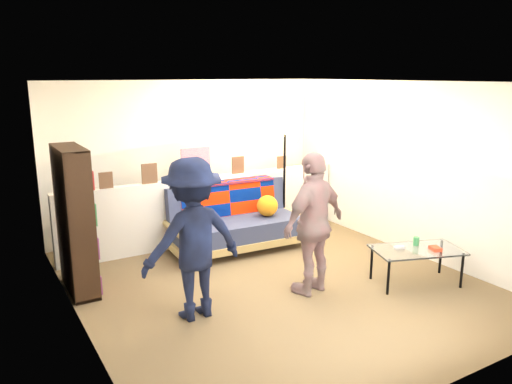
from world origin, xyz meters
TOP-DOWN VIEW (x-y plane):
  - ground at (0.00, 0.00)m, footprint 5.00×5.00m
  - room_shell at (0.00, 0.47)m, footprint 4.60×5.05m
  - half_wall_ledge at (0.00, 1.80)m, footprint 4.45×0.15m
  - ledge_decor at (-0.23, 1.78)m, footprint 2.97×0.02m
  - futon_sofa at (0.21, 1.30)m, footprint 2.00×1.04m
  - bookshelf at (-2.08, 0.97)m, footprint 0.28×0.85m
  - coffee_table at (1.47, -0.93)m, footprint 1.18×0.89m
  - floor_lamp at (1.13, 1.45)m, footprint 0.37×0.31m
  - person_left at (-1.18, -0.31)m, footprint 1.12×0.68m
  - person_right at (0.25, -0.47)m, footprint 1.04×0.63m

SIDE VIEW (x-z plane):
  - ground at x=0.00m, z-range 0.00..0.00m
  - futon_sofa at x=0.21m, z-range -0.03..0.81m
  - coffee_table at x=1.47m, z-range 0.14..0.68m
  - half_wall_ledge at x=0.00m, z-range 0.00..1.00m
  - bookshelf at x=-2.08m, z-range -0.06..1.64m
  - person_right at x=0.25m, z-range 0.00..1.65m
  - person_left at x=-1.18m, z-range 0.00..1.69m
  - ledge_decor at x=-0.23m, z-range 0.95..1.40m
  - floor_lamp at x=1.13m, z-range 0.35..2.04m
  - room_shell at x=0.00m, z-range 0.45..2.90m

